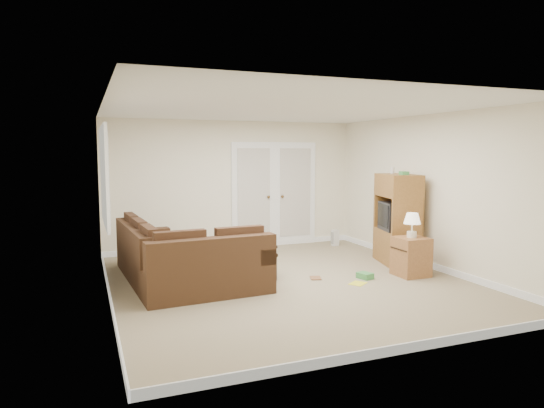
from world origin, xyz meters
name	(u,v)px	position (x,y,z in m)	size (l,w,h in m)	color
floor	(289,282)	(0.00, 0.00, 0.00)	(5.50, 5.50, 0.00)	gray
ceiling	(290,109)	(0.00, 0.00, 2.50)	(5.00, 5.50, 0.02)	silver
wall_left	(106,203)	(-2.50, 0.00, 1.25)	(0.02, 5.50, 2.50)	white
wall_right	(430,192)	(2.50, 0.00, 1.25)	(0.02, 5.50, 2.50)	white
wall_back	(234,185)	(0.00, 2.75, 1.25)	(5.00, 0.02, 2.50)	white
wall_front	(409,222)	(0.00, -2.75, 1.25)	(5.00, 0.02, 2.50)	white
baseboards	(289,278)	(0.00, 0.00, 0.05)	(5.00, 5.50, 0.10)	silver
french_doors	(275,195)	(0.85, 2.71, 1.04)	(1.80, 0.05, 2.13)	silver
window_left	(105,176)	(-2.46, 1.00, 1.55)	(0.05, 1.92, 1.42)	silver
sectional_sofa	(176,263)	(-1.56, 0.46, 0.32)	(1.92, 2.66, 0.81)	#442B1A
coffee_table	(253,260)	(-0.33, 0.64, 0.22)	(0.57, 1.02, 0.67)	black
tv_armoire	(397,219)	(2.20, 0.46, 0.77)	(0.75, 1.05, 1.64)	brown
side_cabinet	(411,253)	(1.89, -0.35, 0.35)	(0.46, 0.46, 0.97)	#9A6438
space_heater	(335,238)	(1.98, 2.23, 0.16)	(0.13, 0.11, 0.32)	silver
floor_magazine	(358,283)	(0.89, -0.46, 0.00)	(0.25, 0.20, 0.01)	yellow
floor_greenbox	(365,276)	(1.14, -0.25, 0.04)	(0.17, 0.22, 0.09)	#408E47
floor_book	(310,278)	(0.37, 0.05, 0.01)	(0.16, 0.22, 0.02)	brown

